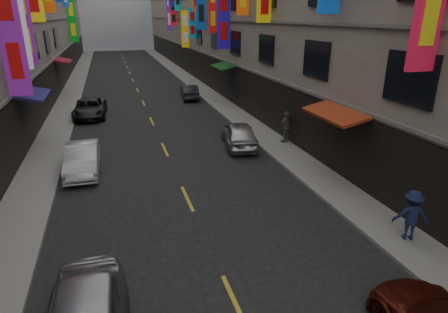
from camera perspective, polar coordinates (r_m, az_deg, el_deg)
sidewalk_left at (r=37.80m, az=-22.24°, el=8.99°), size 2.00×90.00×0.12m
sidewalk_right at (r=38.56m, az=-4.00°, el=10.65°), size 2.00×90.00×0.12m
street_awnings at (r=21.39m, az=-13.64°, el=10.05°), size 13.99×35.20×0.41m
lane_markings at (r=34.77m, az=-12.65°, el=9.02°), size 0.12×80.20×0.01m
scooter_far_right at (r=21.10m, az=0.97°, el=3.32°), size 0.50×1.80×1.14m
car_left_mid at (r=18.13m, az=-20.77°, el=-0.32°), size 1.45×3.99×1.31m
car_left_far at (r=28.12m, az=-19.75°, el=6.92°), size 2.31×4.62×1.26m
car_right_mid at (r=20.43m, az=2.30°, el=3.44°), size 2.28×4.27×1.38m
car_right_far at (r=32.73m, az=-5.27°, el=9.81°), size 1.68×3.84×1.23m
pedestrian_rnear at (r=13.08m, az=26.65°, el=-7.98°), size 1.20×0.94×1.65m
pedestrian_rfar at (r=20.95m, az=9.45°, el=4.47°), size 1.16×0.90×1.74m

